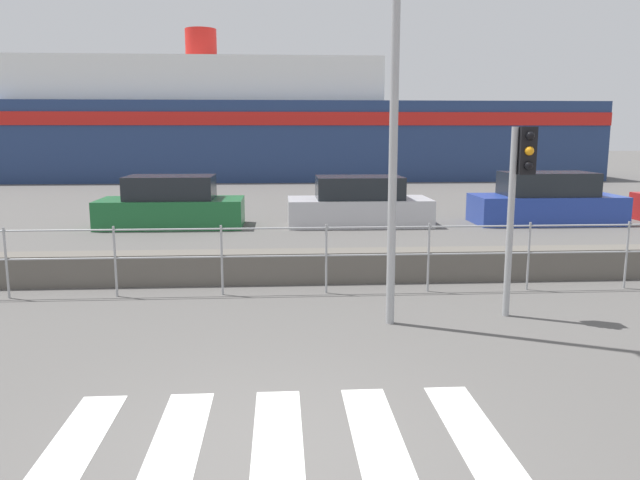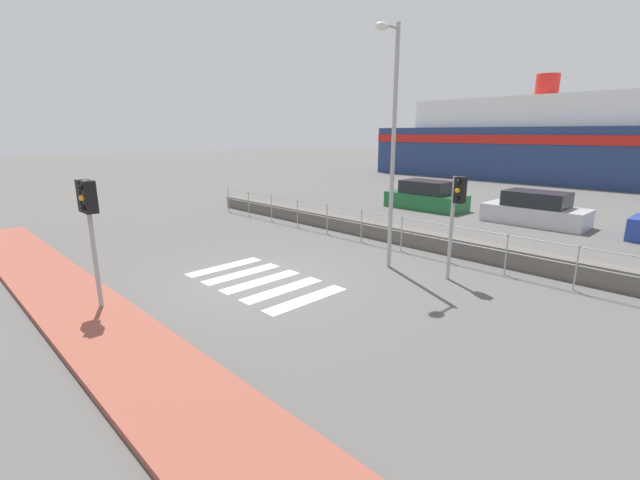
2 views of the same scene
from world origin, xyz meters
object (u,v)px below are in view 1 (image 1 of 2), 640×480
at_px(traffic_light_far, 520,179).
at_px(parked_car_green, 171,205).
at_px(parked_car_silver, 359,204).
at_px(parked_car_blue, 546,202).
at_px(streetlamp, 398,27).
at_px(ferry_boat, 263,129).

xyz_separation_m(traffic_light_far, parked_car_green, (-6.62, 9.31, -1.43)).
xyz_separation_m(parked_car_silver, parked_car_blue, (5.67, -0.00, 0.04)).
distance_m(streetlamp, parked_car_blue, 12.14).
bearing_deg(parked_car_green, streetlamp, -64.13).
bearing_deg(parked_car_blue, streetlamp, -123.48).
relative_size(streetlamp, parked_car_green, 1.63).
height_order(ferry_boat, parked_car_silver, ferry_boat).
bearing_deg(parked_car_silver, streetlamp, -94.42).
height_order(streetlamp, ferry_boat, ferry_boat).
xyz_separation_m(streetlamp, ferry_boat, (-2.55, 29.31, -1.23)).
bearing_deg(parked_car_silver, traffic_light_far, -82.90).
height_order(parked_car_silver, parked_car_blue, parked_car_blue).
distance_m(parked_car_green, parked_car_blue, 11.13).
bearing_deg(parked_car_blue, parked_car_green, 180.00).
height_order(ferry_boat, parked_car_blue, ferry_boat).
bearing_deg(parked_car_green, traffic_light_far, -54.59).
height_order(ferry_boat, parked_car_green, ferry_boat).
bearing_deg(parked_car_green, ferry_boat, 83.70).
bearing_deg(parked_car_blue, parked_car_silver, 180.00).
bearing_deg(traffic_light_far, ferry_boat, 98.77).
distance_m(streetlamp, parked_car_green, 11.33).
relative_size(traffic_light_far, parked_car_blue, 0.64).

